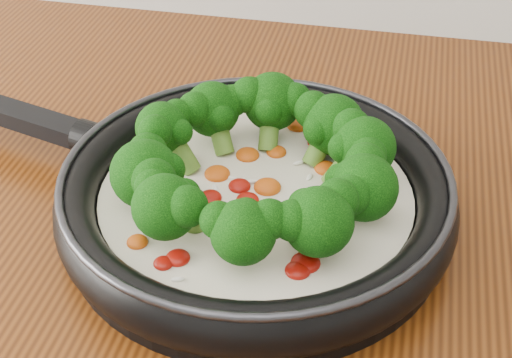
# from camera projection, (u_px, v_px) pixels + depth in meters

# --- Properties ---
(skillet) EXTENTS (0.56, 0.42, 0.10)m
(skillet) POSITION_uv_depth(u_px,v_px,m) (254.00, 189.00, 0.65)
(skillet) COLOR black
(skillet) RESTS_ON counter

